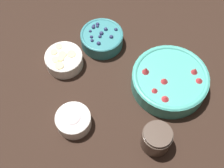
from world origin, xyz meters
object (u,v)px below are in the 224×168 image
object	(u,v)px
bowl_strawberries	(170,80)
bowl_blueberries	(102,38)
bowl_bananas	(64,59)
jar_chocolate	(156,139)
bowl_cream	(73,120)

from	to	relation	value
bowl_strawberries	bowl_blueberries	bearing A→B (deg)	34.23
bowl_strawberries	bowl_bananas	world-z (taller)	bowl_strawberries
jar_chocolate	bowl_strawberries	bearing A→B (deg)	-33.14
bowl_strawberries	bowl_cream	world-z (taller)	bowl_strawberries
bowl_cream	bowl_strawberries	bearing A→B (deg)	-82.87
bowl_bananas	jar_chocolate	size ratio (longest dim) A/B	1.43
bowl_strawberries	bowl_blueberries	size ratio (longest dim) A/B	1.65
bowl_blueberries	bowl_bananas	distance (m)	0.17
bowl_cream	jar_chocolate	world-z (taller)	jar_chocolate
bowl_blueberries	bowl_strawberries	bearing A→B (deg)	-145.77
jar_chocolate	bowl_cream	bearing A→B (deg)	58.45
bowl_bananas	jar_chocolate	bearing A→B (deg)	-151.66
bowl_bananas	jar_chocolate	xyz separation A→B (m)	(-0.39, -0.21, 0.01)
bowl_bananas	bowl_cream	world-z (taller)	bowl_cream
bowl_blueberries	jar_chocolate	world-z (taller)	jar_chocolate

